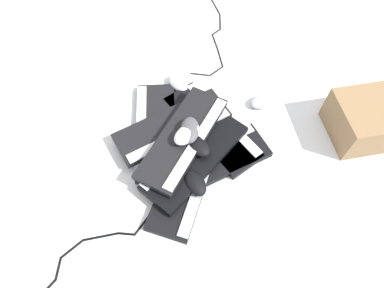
{
  "coord_description": "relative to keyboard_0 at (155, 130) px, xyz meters",
  "views": [
    {
      "loc": [
        -0.26,
        0.66,
        1.11
      ],
      "look_at": [
        0.01,
        0.07,
        0.04
      ],
      "focal_mm": 32.0,
      "sensor_mm": 36.0,
      "label": 1
    }
  ],
  "objects": [
    {
      "name": "mouse_5",
      "position": [
        -0.15,
        0.02,
        0.1
      ],
      "size": [
        0.1,
        0.13,
        0.04
      ],
      "primitive_type": "ellipsoid",
      "rotation": [
        0.0,
        0.0,
        1.23
      ],
      "color": "silver",
      "rests_on": "keyboard_5"
    },
    {
      "name": "mouse_4",
      "position": [
        0.02,
        -0.24,
        0.01
      ],
      "size": [
        0.13,
        0.1,
        0.04
      ],
      "primitive_type": "ellipsoid",
      "rotation": [
        0.0,
        0.0,
        5.89
      ],
      "color": "#B7B7BC",
      "rests_on": "ground"
    },
    {
      "name": "mouse_0",
      "position": [
        -0.15,
        0.0,
        0.1
      ],
      "size": [
        0.1,
        0.13,
        0.04
      ],
      "primitive_type": "ellipsoid",
      "rotation": [
        0.0,
        0.0,
        1.96
      ],
      "color": "#4C4C51",
      "rests_on": "keyboard_5"
    },
    {
      "name": "keyboard_3",
      "position": [
        -0.19,
        -0.11,
        0.0
      ],
      "size": [
        0.46,
        0.34,
        0.03
      ],
      "color": "black",
      "rests_on": "ground"
    },
    {
      "name": "keyboard_2",
      "position": [
        -0.25,
        0.04,
        0.0
      ],
      "size": [
        0.39,
        0.44,
        0.03
      ],
      "color": "black",
      "rests_on": "ground"
    },
    {
      "name": "cable_1",
      "position": [
        -0.02,
        0.6,
        -0.01
      ],
      "size": [
        0.2,
        0.64,
        0.01
      ],
      "color": "black",
      "rests_on": "ground"
    },
    {
      "name": "keyboard_6",
      "position": [
        -0.19,
        0.06,
        0.03
      ],
      "size": [
        0.26,
        0.46,
        0.03
      ],
      "color": "black",
      "rests_on": "keyboard_2"
    },
    {
      "name": "mouse_3",
      "position": [
        -0.24,
        0.15,
        0.04
      ],
      "size": [
        0.13,
        0.12,
        0.04
      ],
      "primitive_type": "ellipsoid",
      "rotation": [
        0.0,
        0.0,
        2.5
      ],
      "color": "black",
      "rests_on": "keyboard_1"
    },
    {
      "name": "ground_plane",
      "position": [
        -0.17,
        -0.06,
        -0.01
      ],
      "size": [
        3.2,
        3.2,
        0.0
      ],
      "primitive_type": "plane",
      "color": "silver"
    },
    {
      "name": "cable_0",
      "position": [
        0.01,
        -0.61,
        -0.01
      ],
      "size": [
        0.35,
        0.53,
        0.01
      ],
      "color": "black",
      "rests_on": "ground"
    },
    {
      "name": "cardboard_box",
      "position": [
        -0.71,
        -0.32,
        0.06
      ],
      "size": [
        0.3,
        0.3,
        0.15
      ],
      "primitive_type": "cube",
      "rotation": [
        0.0,
        0.0,
        3.75
      ],
      "color": "olive",
      "rests_on": "ground"
    },
    {
      "name": "keyboard_0",
      "position": [
        0.0,
        0.0,
        0.0
      ],
      "size": [
        0.34,
        0.46,
        0.03
      ],
      "color": "black",
      "rests_on": "ground"
    },
    {
      "name": "keyboard_5",
      "position": [
        -0.13,
        0.02,
        0.06
      ],
      "size": [
        0.18,
        0.45,
        0.03
      ],
      "color": "black",
      "rests_on": "keyboard_4"
    },
    {
      "name": "mouse_1",
      "position": [
        -0.33,
        -0.3,
        0.01
      ],
      "size": [
        0.12,
        0.12,
        0.04
      ],
      "primitive_type": "ellipsoid",
      "rotation": [
        0.0,
        0.0,
        3.93
      ],
      "color": "#B7B7BC",
      "rests_on": "ground"
    },
    {
      "name": "keyboard_1",
      "position": [
        -0.2,
        0.13,
        0.0
      ],
      "size": [
        0.2,
        0.45,
        0.03
      ],
      "color": "black",
      "rests_on": "ground"
    },
    {
      "name": "keyboard_4",
      "position": [
        -0.07,
        -0.03,
        0.03
      ],
      "size": [
        0.38,
        0.45,
        0.03
      ],
      "color": "black",
      "rests_on": "keyboard_0"
    },
    {
      "name": "mouse_2",
      "position": [
        -0.19,
        0.03,
        0.07
      ],
      "size": [
        0.13,
        0.1,
        0.04
      ],
      "primitive_type": "ellipsoid",
      "rotation": [
        0.0,
        0.0,
        2.73
      ],
      "color": "black",
      "rests_on": "keyboard_6"
    }
  ]
}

